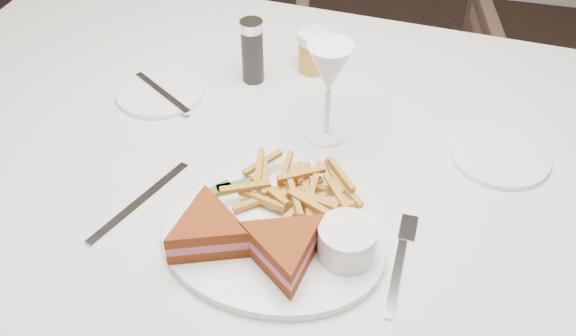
{
  "coord_description": "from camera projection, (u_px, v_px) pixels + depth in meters",
  "views": [
    {
      "loc": [
        0.09,
        -0.39,
        1.44
      ],
      "look_at": [
        -0.08,
        0.29,
        0.8
      ],
      "focal_mm": 40.0,
      "sensor_mm": 36.0,
      "label": 1
    }
  ],
  "objects": [
    {
      "name": "table_setting",
      "position": [
        289.0,
        178.0,
        0.95
      ],
      "size": [
        0.76,
        0.65,
        0.18
      ],
      "color": "white",
      "rests_on": "table"
    },
    {
      "name": "table",
      "position": [
        294.0,
        308.0,
        1.27
      ],
      "size": [
        1.6,
        1.13,
        0.75
      ],
      "primitive_type": "cube",
      "rotation": [
        0.0,
        0.0,
        -0.07
      ],
      "color": "silver",
      "rests_on": "ground"
    },
    {
      "name": "chair_far",
      "position": [
        389.0,
        89.0,
        1.95
      ],
      "size": [
        0.68,
        0.65,
        0.6
      ],
      "primitive_type": "imported",
      "rotation": [
        0.0,
        0.0,
        3.33
      ],
      "color": "#4C372E",
      "rests_on": "ground"
    }
  ]
}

